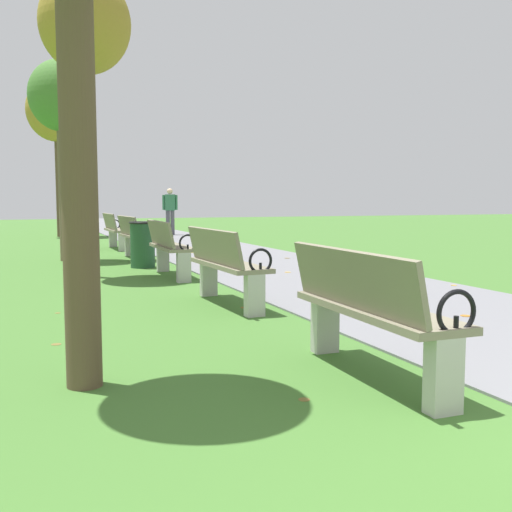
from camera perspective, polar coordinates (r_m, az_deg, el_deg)
name	(u,v)px	position (r m, az deg, el deg)	size (l,w,h in m)	color
paved_walkway	(167,239)	(19.01, -8.62, 1.67)	(3.16, 44.00, 0.02)	slate
park_bench_2	(368,309)	(4.12, 10.78, -5.05)	(0.50, 1.61, 0.90)	gray
park_bench_3	(225,264)	(6.88, -3.01, -0.79)	(0.53, 1.62, 0.90)	gray
park_bench_4	(169,247)	(9.56, -8.38, 0.90)	(0.49, 1.61, 0.90)	gray
park_bench_5	(135,236)	(12.57, -11.61, 1.91)	(0.55, 1.62, 0.90)	gray
park_bench_6	(115,230)	(15.27, -13.41, 2.47)	(0.50, 1.61, 0.90)	gray
tree_3	(85,28)	(10.09, -16.16, 20.41)	(1.39, 1.39, 4.70)	brown
tree_4	(61,101)	(12.70, -18.26, 14.01)	(1.28, 1.28, 4.00)	brown
tree_5	(55,111)	(21.15, -18.78, 13.14)	(1.88, 1.88, 5.23)	brown
pedestrian_walking	(170,209)	(20.94, -8.29, 4.53)	(0.52, 0.27, 1.62)	#4C4C56
trash_bin	(143,244)	(10.97, -10.89, 1.11)	(0.48, 0.48, 0.84)	#234C2D
scattered_leaves	(293,282)	(8.83, 3.57, -2.47)	(5.54, 18.32, 0.02)	gold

